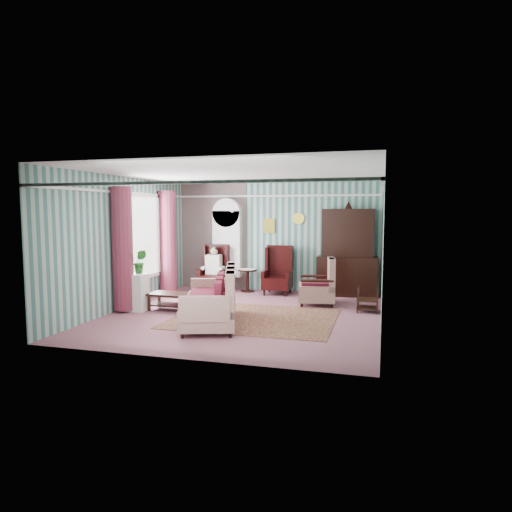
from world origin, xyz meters
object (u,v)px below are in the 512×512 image
(coffee_table, at_px, (172,302))
(wingback_right, at_px, (277,270))
(bookcase, at_px, (227,249))
(plant_stand, at_px, (134,292))
(sofa, at_px, (209,296))
(dresser_hutch, at_px, (348,249))
(seated_woman, at_px, (214,269))
(nest_table, at_px, (368,300))
(floral_armchair, at_px, (316,282))
(round_side_table, at_px, (248,280))
(wingback_left, at_px, (214,268))

(coffee_table, bearing_deg, wingback_right, 54.46)
(bookcase, relative_size, plant_stand, 2.80)
(plant_stand, distance_m, sofa, 2.11)
(dresser_hutch, height_order, seated_woman, dresser_hutch)
(dresser_hutch, xyz_separation_m, wingback_right, (-1.75, -0.27, -0.55))
(nest_table, xyz_separation_m, floral_armchair, (-1.16, 0.49, 0.25))
(dresser_hutch, distance_m, seated_woman, 3.56)
(coffee_table, bearing_deg, round_side_table, 70.60)
(wingback_right, distance_m, floral_armchair, 1.58)
(wingback_right, xyz_separation_m, plant_stand, (-2.55, -2.75, -0.22))
(bookcase, relative_size, floral_armchair, 2.17)
(sofa, xyz_separation_m, floral_armchair, (1.71, 2.34, -0.02))
(dresser_hutch, xyz_separation_m, nest_table, (0.57, -1.82, -0.91))
(seated_woman, distance_m, plant_stand, 2.87)
(bookcase, bearing_deg, floral_armchair, -28.64)
(wingback_left, bearing_deg, nest_table, -20.85)
(bookcase, height_order, dresser_hutch, dresser_hutch)
(dresser_hutch, bearing_deg, round_side_table, -177.36)
(wingback_right, height_order, floral_armchair, wingback_right)
(round_side_table, height_order, floral_armchair, floral_armchair)
(round_side_table, xyz_separation_m, nest_table, (3.17, -1.70, -0.03))
(dresser_hutch, height_order, plant_stand, dresser_hutch)
(bookcase, height_order, round_side_table, bookcase)
(coffee_table, bearing_deg, wingback_left, 89.29)
(bookcase, relative_size, wingback_right, 1.79)
(bookcase, relative_size, round_side_table, 3.73)
(seated_woman, bearing_deg, plant_stand, -106.22)
(wingback_left, distance_m, seated_woman, 0.04)
(bookcase, height_order, floral_armchair, bookcase)
(plant_stand, bearing_deg, wingback_left, 73.78)
(wingback_left, xyz_separation_m, seated_woman, (0.00, 0.00, -0.04))
(sofa, bearing_deg, round_side_table, -12.94)
(bookcase, height_order, sofa, bookcase)
(wingback_left, distance_m, nest_table, 4.37)
(dresser_hutch, relative_size, floral_armchair, 2.29)
(seated_woman, bearing_deg, nest_table, -20.85)
(bookcase, height_order, nest_table, bookcase)
(seated_woman, relative_size, floral_armchair, 1.14)
(wingback_left, height_order, sofa, wingback_left)
(wingback_right, distance_m, plant_stand, 3.76)
(dresser_hutch, bearing_deg, seated_woman, -175.59)
(dresser_hutch, xyz_separation_m, round_side_table, (-2.60, -0.12, -0.88))
(bookcase, xyz_separation_m, round_side_table, (0.65, -0.24, -0.82))
(round_side_table, xyz_separation_m, sofa, (0.30, -3.55, 0.24))
(coffee_table, bearing_deg, seated_woman, 89.29)
(floral_armchair, bearing_deg, sofa, 134.07)
(wingback_right, height_order, plant_stand, wingback_right)
(round_side_table, bearing_deg, floral_armchair, -31.10)
(bookcase, height_order, coffee_table, bookcase)
(round_side_table, bearing_deg, nest_table, -28.20)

